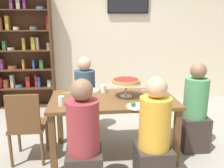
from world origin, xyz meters
name	(u,v)px	position (x,y,z in m)	size (l,w,h in m)	color
ground_plane	(113,153)	(0.00, 0.00, 0.00)	(12.00, 12.00, 0.00)	gray
rear_partition	(101,34)	(0.00, 2.20, 1.40)	(8.00, 0.12, 2.80)	beige
dining_table	(113,106)	(0.00, 0.00, 0.64)	(1.50, 0.83, 0.74)	brown
bookshelf	(22,50)	(-1.51, 2.01, 1.12)	(1.10, 0.30, 2.21)	#4C2D19
television	(128,1)	(0.53, 2.11, 2.02)	(0.81, 0.05, 0.45)	black
diner_near_left	(84,147)	(-0.35, -0.70, 0.49)	(0.34, 0.34, 1.15)	#382D28
diner_far_left	(85,101)	(-0.34, 0.69, 0.49)	(0.34, 0.34, 1.15)	#382D28
diner_near_right	(154,143)	(0.32, -0.69, 0.49)	(0.34, 0.34, 1.15)	#382D28
diner_head_east	(194,113)	(1.06, 0.02, 0.49)	(0.34, 0.34, 1.15)	#382D28
chair_head_west	(27,124)	(-1.01, -0.07, 0.49)	(0.40, 0.40, 0.87)	brown
deep_dish_pizza_stand	(126,82)	(0.16, 0.04, 0.92)	(0.38, 0.38, 0.22)	silver
salad_plate_near_diner	(137,106)	(0.22, -0.35, 0.76)	(0.24, 0.24, 0.07)	white
salad_plate_far_diner	(89,90)	(-0.28, 0.34, 0.75)	(0.25, 0.25, 0.06)	white
beer_glass_amber_tall	(80,97)	(-0.38, -0.13, 0.81)	(0.07, 0.07, 0.15)	gold
water_glass_clear_near	(160,89)	(0.64, 0.17, 0.79)	(0.07, 0.07, 0.10)	white
water_glass_clear_far	(61,101)	(-0.59, -0.20, 0.79)	(0.06, 0.06, 0.11)	white
water_glass_clear_spare	(104,89)	(-0.09, 0.24, 0.79)	(0.07, 0.07, 0.10)	white
cutlery_fork_near	(90,106)	(-0.28, -0.26, 0.74)	(0.18, 0.02, 0.01)	silver
cutlery_knife_near	(148,90)	(0.52, 0.30, 0.74)	(0.18, 0.02, 0.01)	silver
cutlery_fork_far	(165,104)	(0.55, -0.29, 0.74)	(0.18, 0.02, 0.01)	silver
cutlery_knife_far	(70,92)	(-0.52, 0.29, 0.74)	(0.18, 0.02, 0.01)	silver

